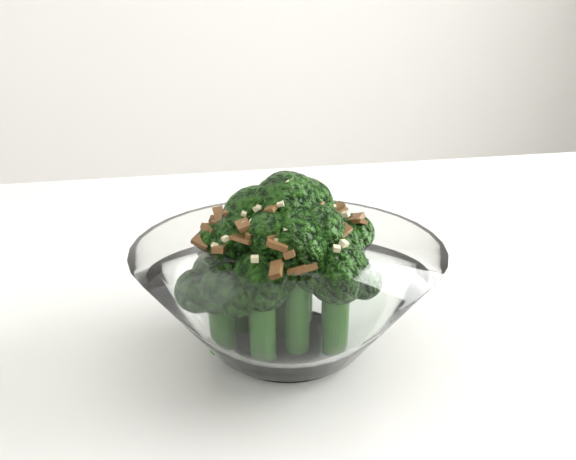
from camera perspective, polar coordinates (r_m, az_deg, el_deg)
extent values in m
cube|color=white|center=(0.45, -7.33, -11.18)|extent=(1.22, 0.84, 0.04)
cylinder|color=white|center=(1.10, 22.06, -14.77)|extent=(0.04, 0.04, 0.71)
cylinder|color=white|center=(0.42, 0.00, -10.09)|extent=(0.08, 0.08, 0.01)
cylinder|color=#215215|center=(0.40, 0.00, -4.68)|extent=(0.02, 0.02, 0.07)
sphere|color=#1B480D|center=(0.38, 0.00, 1.88)|extent=(0.04, 0.04, 0.04)
cylinder|color=#215215|center=(0.42, 1.16, -3.88)|extent=(0.02, 0.02, 0.07)
sphere|color=#1B480D|center=(0.40, 1.20, 1.86)|extent=(0.04, 0.04, 0.04)
cylinder|color=#215215|center=(0.40, -2.68, -4.97)|extent=(0.02, 0.02, 0.06)
sphere|color=#1B480D|center=(0.39, -2.79, 0.80)|extent=(0.04, 0.04, 0.04)
cylinder|color=#215215|center=(0.38, 0.79, -6.79)|extent=(0.02, 0.02, 0.06)
sphere|color=#1B480D|center=(0.36, 0.82, -1.05)|extent=(0.04, 0.04, 0.04)
cylinder|color=#215215|center=(0.41, 4.12, -5.70)|extent=(0.02, 0.02, 0.05)
sphere|color=#1B480D|center=(0.39, 4.25, -1.22)|extent=(0.04, 0.04, 0.04)
cylinder|color=#215215|center=(0.41, -4.57, -5.98)|extent=(0.02, 0.02, 0.05)
sphere|color=#1B480D|center=(0.39, -4.71, -1.62)|extent=(0.04, 0.04, 0.04)
cylinder|color=#215215|center=(0.38, 4.26, -8.13)|extent=(0.02, 0.02, 0.04)
sphere|color=#1B480D|center=(0.37, 4.39, -3.78)|extent=(0.04, 0.04, 0.04)
cylinder|color=#215215|center=(0.38, -2.26, -8.72)|extent=(0.02, 0.02, 0.04)
sphere|color=#1B480D|center=(0.36, -2.33, -4.51)|extent=(0.04, 0.04, 0.04)
cylinder|color=#215215|center=(0.44, 4.14, -4.93)|extent=(0.02, 0.02, 0.04)
sphere|color=#1B480D|center=(0.43, 4.23, -1.69)|extent=(0.03, 0.03, 0.03)
cylinder|color=#215215|center=(0.39, -5.90, -8.40)|extent=(0.02, 0.02, 0.03)
sphere|color=#1B480D|center=(0.38, -6.04, -4.92)|extent=(0.04, 0.04, 0.04)
cylinder|color=#215215|center=(0.44, -0.67, -4.60)|extent=(0.02, 0.02, 0.04)
sphere|color=#1B480D|center=(0.43, -0.69, -1.26)|extent=(0.03, 0.03, 0.03)
cylinder|color=#215215|center=(0.42, -3.33, -5.88)|extent=(0.02, 0.02, 0.03)
sphere|color=#1B480D|center=(0.41, -3.40, -2.63)|extent=(0.03, 0.03, 0.03)
cylinder|color=#215215|center=(0.42, -2.03, -3.88)|extent=(0.02, 0.02, 0.06)
sphere|color=#1B480D|center=(0.41, -2.10, 1.16)|extent=(0.04, 0.04, 0.04)
cube|color=brown|center=(0.36, -1.32, 2.07)|extent=(0.01, 0.01, 0.01)
cube|color=brown|center=(0.40, 5.97, 0.63)|extent=(0.01, 0.01, 0.01)
cube|color=brown|center=(0.39, 1.73, 3.97)|extent=(0.01, 0.01, 0.01)
cube|color=brown|center=(0.41, -6.12, 0.80)|extent=(0.01, 0.01, 0.01)
cube|color=brown|center=(0.41, -3.11, 2.68)|extent=(0.01, 0.01, 0.01)
cube|color=brown|center=(0.39, -6.88, 0.20)|extent=(0.01, 0.01, 0.01)
cube|color=brown|center=(0.36, 4.69, -0.19)|extent=(0.01, 0.01, 0.01)
cube|color=brown|center=(0.40, -6.31, 0.59)|extent=(0.01, 0.01, 0.01)
cube|color=brown|center=(0.40, 6.01, 0.80)|extent=(0.01, 0.01, 0.01)
cube|color=brown|center=(0.39, 4.21, 1.93)|extent=(0.01, 0.01, 0.01)
cube|color=brown|center=(0.34, 0.14, -2.14)|extent=(0.01, 0.01, 0.01)
cube|color=brown|center=(0.41, 1.90, 2.90)|extent=(0.01, 0.01, 0.01)
cube|color=brown|center=(0.42, 0.50, 2.18)|extent=(0.01, 0.01, 0.01)
cube|color=brown|center=(0.39, -1.26, 4.20)|extent=(0.01, 0.01, 0.01)
cube|color=brown|center=(0.39, 6.21, 0.89)|extent=(0.01, 0.01, 0.01)
cube|color=brown|center=(0.40, -3.31, 2.62)|extent=(0.01, 0.01, 0.01)
cube|color=brown|center=(0.36, -4.00, 0.44)|extent=(0.01, 0.01, 0.01)
cube|color=brown|center=(0.34, 1.66, -3.46)|extent=(0.01, 0.01, 0.01)
cube|color=brown|center=(0.35, -1.69, -0.30)|extent=(0.01, 0.01, 0.01)
cube|color=brown|center=(0.39, 0.35, 4.11)|extent=(0.01, 0.01, 0.00)
cube|color=brown|center=(0.35, -3.00, -0.43)|extent=(0.01, 0.01, 0.00)
cube|color=brown|center=(0.43, -2.73, 1.51)|extent=(0.01, 0.01, 0.01)
cube|color=brown|center=(0.40, -6.12, 1.34)|extent=(0.01, 0.01, 0.01)
cube|color=brown|center=(0.40, 4.61, 1.86)|extent=(0.01, 0.01, 0.01)
cube|color=brown|center=(0.38, -4.95, 1.87)|extent=(0.01, 0.01, 0.01)
cube|color=brown|center=(0.36, -6.16, -1.70)|extent=(0.01, 0.02, 0.01)
cube|color=brown|center=(0.40, 0.68, 3.93)|extent=(0.01, 0.01, 0.01)
cube|color=brown|center=(0.34, 0.78, -3.55)|extent=(0.01, 0.01, 0.01)
cube|color=brown|center=(0.42, 3.39, 2.00)|extent=(0.01, 0.01, 0.01)
cube|color=brown|center=(0.34, -1.06, -3.53)|extent=(0.01, 0.01, 0.01)
cube|color=brown|center=(0.41, 2.80, 2.54)|extent=(0.01, 0.01, 0.01)
cube|color=brown|center=(0.41, -4.36, 1.77)|extent=(0.01, 0.01, 0.01)
cube|color=brown|center=(0.37, 2.54, 1.94)|extent=(0.01, 0.01, 0.01)
cube|color=brown|center=(0.39, -6.89, 0.11)|extent=(0.01, 0.01, 0.01)
cube|color=brown|center=(0.36, -4.05, -0.82)|extent=(0.01, 0.01, 0.00)
cube|color=brown|center=(0.43, -3.67, 1.28)|extent=(0.01, 0.01, 0.01)
cube|color=brown|center=(0.34, -1.00, -1.39)|extent=(0.01, 0.01, 0.01)
cube|color=brown|center=(0.39, 6.12, 1.05)|extent=(0.01, 0.01, 0.01)
cube|color=brown|center=(0.39, -7.69, -1.07)|extent=(0.01, 0.01, 0.01)
cube|color=beige|center=(0.42, -4.33, 1.88)|extent=(0.00, 0.00, 0.00)
cube|color=beige|center=(0.40, 2.41, 3.23)|extent=(0.00, 0.00, 0.00)
cube|color=beige|center=(0.36, -5.58, -0.77)|extent=(0.01, 0.00, 0.00)
cube|color=beige|center=(0.38, -2.34, 3.46)|extent=(0.00, 0.00, 0.00)
cube|color=beige|center=(0.35, -0.13, 0.00)|extent=(0.00, 0.00, 0.00)
cube|color=beige|center=(0.35, -1.12, -0.92)|extent=(0.01, 0.01, 0.00)
cube|color=beige|center=(0.36, -0.64, 2.37)|extent=(0.01, 0.01, 0.01)
cube|color=beige|center=(0.39, 4.08, 2.10)|extent=(0.00, 0.00, 0.00)
cube|color=beige|center=(0.35, 0.55, 0.85)|extent=(0.00, 0.00, 0.00)
cube|color=beige|center=(0.39, -1.23, 4.24)|extent=(0.01, 0.01, 0.01)
cube|color=beige|center=(0.36, -0.13, 4.20)|extent=(0.00, 0.00, 0.00)
cube|color=beige|center=(0.37, -3.90, 1.47)|extent=(0.00, 0.00, 0.00)
cube|color=beige|center=(0.36, -4.02, 0.65)|extent=(0.00, 0.00, 0.00)
cube|color=beige|center=(0.35, 4.35, -1.65)|extent=(0.00, 0.00, 0.00)
cube|color=beige|center=(0.36, 1.71, 1.22)|extent=(0.01, 0.01, 0.00)
cube|color=beige|center=(0.38, 5.15, 1.40)|extent=(0.01, 0.01, 0.00)
cube|color=beige|center=(0.37, -6.51, -1.43)|extent=(0.00, 0.00, 0.00)
cube|color=beige|center=(0.42, -1.70, 2.77)|extent=(0.00, 0.00, 0.00)
cube|color=beige|center=(0.40, -6.66, 0.48)|extent=(0.00, 0.01, 0.00)
cube|color=beige|center=(0.36, 3.65, 1.05)|extent=(0.00, 0.00, 0.00)
cube|color=beige|center=(0.37, -4.32, 1.27)|extent=(0.01, 0.01, 0.00)
cube|color=beige|center=(0.37, 2.83, 3.12)|extent=(0.00, 0.00, 0.00)
cube|color=beige|center=(0.34, -2.97, -2.58)|extent=(0.01, 0.01, 0.00)
cube|color=beige|center=(0.36, -2.57, 2.05)|extent=(0.00, 0.00, 0.00)
cube|color=beige|center=(0.38, -3.61, 2.67)|extent=(0.00, 0.00, 0.00)
cube|color=beige|center=(0.36, -3.19, 0.66)|extent=(0.01, 0.01, 0.00)
cube|color=beige|center=(0.41, 6.24, 1.18)|extent=(0.01, 0.01, 0.01)
cube|color=beige|center=(0.40, -0.89, 3.23)|extent=(0.00, 0.00, 0.00)
cube|color=beige|center=(0.40, 4.11, 2.13)|extent=(0.00, 0.00, 0.00)
cube|color=beige|center=(0.36, 5.00, -1.20)|extent=(0.01, 0.01, 0.01)
cube|color=beige|center=(0.36, -2.81, 1.91)|extent=(0.00, 0.00, 0.01)
cube|color=beige|center=(0.37, 3.54, 1.64)|extent=(0.00, 0.00, 0.00)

